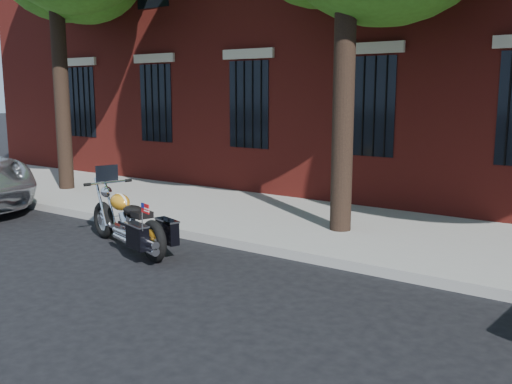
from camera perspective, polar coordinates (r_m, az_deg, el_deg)
The scene contains 4 objects.
ground at distance 7.91m, azimuth -4.59°, elevation -8.40°, with size 120.00×120.00×0.00m, color black.
curb at distance 8.95m, azimuth 1.08°, elevation -5.69°, with size 40.00×0.16×0.15m, color gray.
sidewalk at distance 10.51m, azimuth 6.85°, elevation -3.39°, with size 40.00×3.60×0.15m, color gray.
motorcycle at distance 9.20m, azimuth -12.51°, elevation -3.17°, with size 2.39×1.21×1.29m.
Camera 1 is at (4.83, -5.76, 2.49)m, focal length 40.00 mm.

